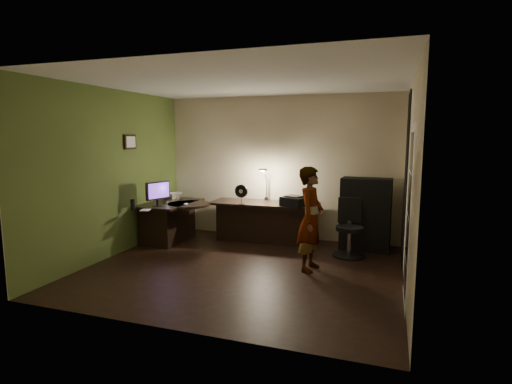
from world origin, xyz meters
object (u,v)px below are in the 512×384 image
(cabinet, at_px, (366,214))
(person, at_px, (311,219))
(desk_right, at_px, (264,222))
(monitor, at_px, (157,198))
(office_chair, at_px, (350,228))
(desk_left, at_px, (171,222))

(cabinet, bearing_deg, person, -113.54)
(desk_right, height_order, monitor, monitor)
(person, bearing_deg, office_chair, -24.26)
(cabinet, distance_m, person, 1.52)
(office_chair, bearing_deg, monitor, -179.20)
(desk_left, distance_m, office_chair, 3.26)
(desk_right, bearing_deg, cabinet, 0.96)
(monitor, xyz_separation_m, office_chair, (3.26, 0.50, -0.41))
(desk_left, bearing_deg, cabinet, 10.07)
(cabinet, relative_size, office_chair, 1.32)
(monitor, height_order, office_chair, monitor)
(monitor, height_order, person, person)
(desk_left, xyz_separation_m, office_chair, (3.26, 0.07, 0.10))
(cabinet, height_order, office_chair, cabinet)
(desk_right, xyz_separation_m, person, (1.11, -1.26, 0.39))
(monitor, relative_size, office_chair, 0.52)
(cabinet, xyz_separation_m, person, (-0.69, -1.34, 0.14))
(desk_left, relative_size, desk_right, 0.64)
(desk_left, relative_size, monitor, 2.61)
(desk_left, height_order, office_chair, office_chair)
(desk_right, height_order, office_chair, office_chair)
(desk_right, height_order, cabinet, cabinet)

